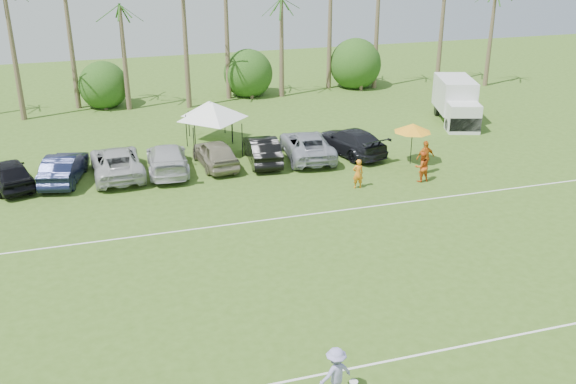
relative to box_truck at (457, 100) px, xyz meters
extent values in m
cube|color=white|center=(-18.66, -24.57, -1.67)|extent=(80.00, 0.10, 0.01)
cube|color=white|center=(-18.66, -12.57, -1.67)|extent=(80.00, 0.10, 0.01)
cone|color=brown|center=(-30.66, 11.43, 3.32)|extent=(0.44, 0.44, 10.00)
cone|color=brown|center=(-26.66, 11.43, 3.82)|extent=(0.44, 0.44, 11.00)
cone|color=brown|center=(-22.66, 11.43, 2.32)|extent=(0.44, 0.44, 8.00)
cone|color=brown|center=(-18.66, 11.43, 2.82)|extent=(0.44, 0.44, 9.00)
cone|color=brown|center=(-14.66, 11.43, 3.32)|extent=(0.44, 0.44, 10.00)
cone|color=brown|center=(-10.66, 11.43, 3.82)|extent=(0.44, 0.44, 11.00)
cone|color=brown|center=(-5.66, 11.43, 2.32)|extent=(0.44, 0.44, 8.00)
cone|color=brown|center=(-0.66, 11.43, 2.82)|extent=(0.44, 0.44, 9.00)
cone|color=brown|center=(4.34, 11.43, 3.32)|extent=(0.44, 0.44, 10.00)
cone|color=brown|center=(8.34, 11.43, 3.82)|extent=(0.44, 0.44, 11.00)
cylinder|color=brown|center=(-24.66, 12.43, -0.98)|extent=(0.30, 0.30, 1.40)
sphere|color=#1D4513|center=(-24.66, 12.43, 0.12)|extent=(4.00, 4.00, 4.00)
cylinder|color=brown|center=(-12.66, 12.43, -0.98)|extent=(0.30, 0.30, 1.40)
sphere|color=#1D4513|center=(-12.66, 12.43, 0.12)|extent=(4.00, 4.00, 4.00)
cylinder|color=brown|center=(-2.66, 12.43, -0.98)|extent=(0.30, 0.30, 1.40)
sphere|color=#1D4513|center=(-2.66, 12.43, 0.12)|extent=(4.00, 4.00, 4.00)
imported|color=orange|center=(-11.98, -9.94, -0.84)|extent=(0.64, 0.45, 1.68)
imported|color=#D35117|center=(-8.13, -10.08, -0.80)|extent=(0.87, 0.68, 1.76)
imported|color=#CC6416|center=(-7.34, -9.00, -0.68)|extent=(1.22, 0.60, 2.00)
cube|color=silver|center=(0.23, 0.73, 0.27)|extent=(3.60, 4.90, 2.38)
cube|color=silver|center=(-0.70, -2.17, -0.68)|extent=(2.61, 2.30, 2.00)
cube|color=black|center=(-0.91, -2.85, -0.97)|extent=(2.17, 0.94, 0.95)
cube|color=#E5590C|center=(1.37, 0.36, -0.16)|extent=(0.48, 1.46, 0.86)
cylinder|color=black|center=(-1.54, -1.70, -1.25)|extent=(0.53, 0.90, 0.86)
cylinder|color=black|center=(0.27, -2.28, -1.25)|extent=(0.53, 0.90, 0.86)
cylinder|color=black|center=(-0.33, 2.11, -1.25)|extent=(0.53, 0.90, 0.86)
cylinder|color=black|center=(1.49, 1.53, -1.25)|extent=(0.53, 0.90, 0.86)
cylinder|color=black|center=(-19.90, -2.88, -0.60)|extent=(0.06, 0.06, 2.16)
cylinder|color=black|center=(-16.86, -2.88, -0.60)|extent=(0.06, 0.06, 2.16)
cylinder|color=black|center=(-19.90, 0.16, -0.60)|extent=(0.06, 0.06, 2.16)
cylinder|color=black|center=(-16.86, 0.16, -0.60)|extent=(0.06, 0.06, 2.16)
pyramid|color=white|center=(-18.38, -1.36, 1.56)|extent=(4.67, 4.67, 1.08)
cylinder|color=black|center=(-19.41, -0.16, -0.78)|extent=(0.06, 0.06, 1.81)
cylinder|color=black|center=(-16.89, -0.16, -0.78)|extent=(0.06, 0.06, 1.81)
cylinder|color=black|center=(-19.41, 2.35, -0.78)|extent=(0.06, 0.06, 1.81)
cylinder|color=black|center=(-16.89, 2.35, -0.78)|extent=(0.06, 0.06, 1.81)
pyramid|color=white|center=(-18.15, 1.09, 1.03)|extent=(3.91, 3.91, 0.90)
cylinder|color=black|center=(-7.33, -7.21, -0.54)|extent=(0.05, 0.05, 2.29)
cone|color=orange|center=(-7.33, -7.21, 0.60)|extent=(2.29, 2.29, 0.52)
imported|color=#9B94D2|center=(-19.32, -25.65, -0.82)|extent=(1.24, 0.89, 1.73)
cylinder|color=white|center=(-18.79, -25.83, -1.14)|extent=(0.27, 0.27, 0.03)
imported|color=black|center=(-30.41, -4.18, -0.86)|extent=(3.30, 5.20, 1.65)
imported|color=#131934|center=(-27.52, -4.12, -0.86)|extent=(2.82, 5.26, 1.65)
imported|color=#B6B6B6|center=(-24.62, -4.05, -0.86)|extent=(2.99, 6.04, 1.65)
imported|color=#BCBCC0|center=(-21.73, -4.25, -0.86)|extent=(2.65, 5.81, 1.65)
imported|color=gray|center=(-18.84, -4.18, -0.86)|extent=(2.37, 4.99, 1.65)
imported|color=black|center=(-15.94, -4.28, -0.86)|extent=(2.19, 5.14, 1.65)
imported|color=#999BA7|center=(-13.05, -4.28, -0.86)|extent=(3.34, 6.18, 1.65)
imported|color=black|center=(-10.15, -4.36, -0.86)|extent=(3.67, 6.08, 1.65)
camera|label=1|loc=(-25.38, -40.44, 11.70)|focal=40.00mm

